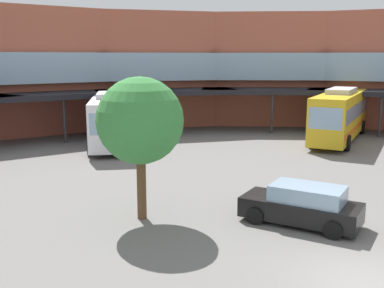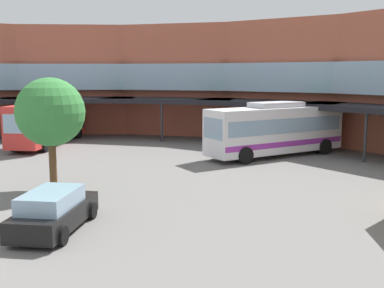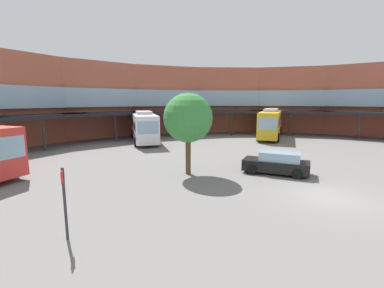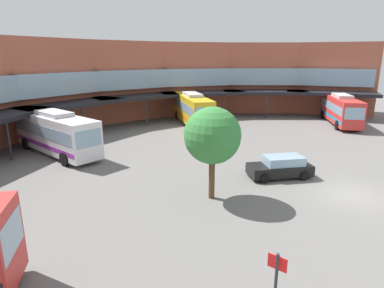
{
  "view_description": "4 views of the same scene",
  "coord_description": "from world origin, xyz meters",
  "px_view_note": "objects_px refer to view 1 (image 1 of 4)",
  "views": [
    {
      "loc": [
        -7.81,
        -10.05,
        6.25
      ],
      "look_at": [
        -2.64,
        9.24,
        2.42
      ],
      "focal_mm": 42.63,
      "sensor_mm": 36.0,
      "label": 1
    },
    {
      "loc": [
        16.43,
        -1.18,
        5.73
      ],
      "look_at": [
        -1.45,
        12.64,
        2.25
      ],
      "focal_mm": 42.99,
      "sensor_mm": 36.0,
      "label": 2
    },
    {
      "loc": [
        -11.71,
        -9.82,
        5.02
      ],
      "look_at": [
        -2.87,
        12.26,
        1.15
      ],
      "focal_mm": 24.95,
      "sensor_mm": 36.0,
      "label": 3
    },
    {
      "loc": [
        -20.85,
        -2.28,
        8.3
      ],
      "look_at": [
        -1.41,
        11.03,
        1.88
      ],
      "focal_mm": 30.31,
      "sensor_mm": 36.0,
      "label": 4
    }
  ],
  "objects_px": {
    "parked_car": "(302,205)",
    "plaza_tree": "(140,121)",
    "bus_1": "(111,118)",
    "bus_0": "(340,114)"
  },
  "relations": [
    {
      "from": "bus_1",
      "to": "plaza_tree",
      "type": "distance_m",
      "value": 15.93
    },
    {
      "from": "plaza_tree",
      "to": "bus_0",
      "type": "bearing_deg",
      "value": 37.39
    },
    {
      "from": "bus_1",
      "to": "plaza_tree",
      "type": "height_order",
      "value": "plaza_tree"
    },
    {
      "from": "bus_0",
      "to": "bus_1",
      "type": "xyz_separation_m",
      "value": [
        -16.92,
        2.7,
        -0.09
      ]
    },
    {
      "from": "parked_car",
      "to": "plaza_tree",
      "type": "height_order",
      "value": "plaza_tree"
    },
    {
      "from": "bus_0",
      "to": "parked_car",
      "type": "height_order",
      "value": "bus_0"
    },
    {
      "from": "parked_car",
      "to": "plaza_tree",
      "type": "bearing_deg",
      "value": 24.34
    },
    {
      "from": "parked_car",
      "to": "plaza_tree",
      "type": "relative_size",
      "value": 0.79
    },
    {
      "from": "bus_1",
      "to": "parked_car",
      "type": "bearing_deg",
      "value": 23.96
    },
    {
      "from": "bus_0",
      "to": "bus_1",
      "type": "bearing_deg",
      "value": -57.06
    }
  ]
}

